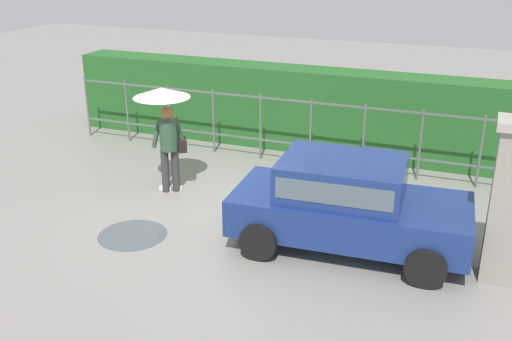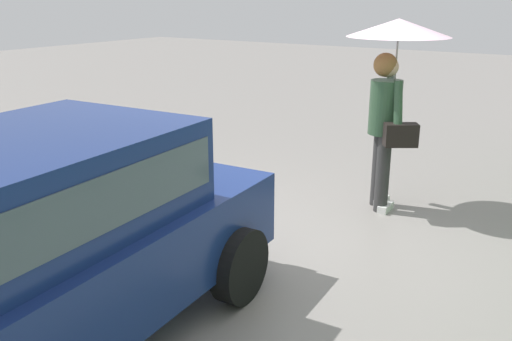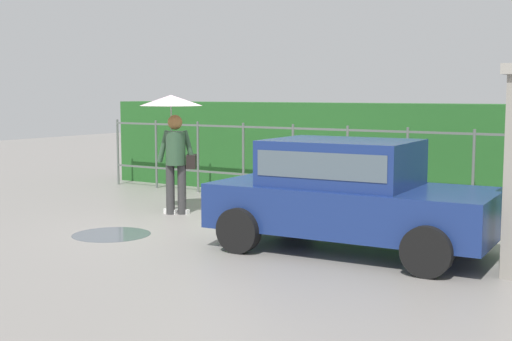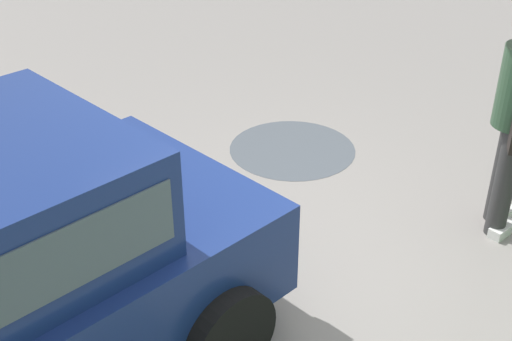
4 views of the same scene
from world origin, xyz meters
The scene contains 2 objects.
ground_plane centered at (0.00, 0.00, 0.00)m, with size 40.00×40.00×0.00m, color gray.
puddle_near centered at (-0.94, -1.41, 0.00)m, with size 1.16×1.16×0.00m, color #4C545B.
Camera 4 is at (2.92, 2.48, 2.98)m, focal length 47.19 mm.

